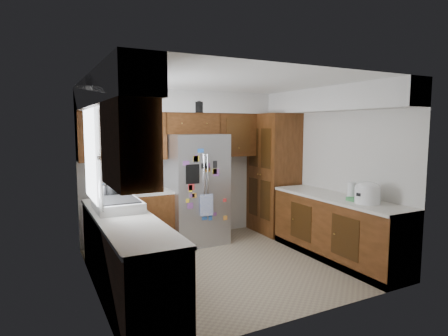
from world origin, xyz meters
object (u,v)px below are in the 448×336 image
at_px(pantry, 273,173).
at_px(rice_cooker, 368,192).
at_px(paper_towel, 351,191).
at_px(fridge, 196,189).

relative_size(pantry, rice_cooker, 6.43).
bearing_deg(pantry, paper_towel, -89.81).
height_order(fridge, rice_cooker, fridge).
bearing_deg(paper_towel, rice_cooker, -91.30).
xyz_separation_m(rice_cooker, paper_towel, (0.01, 0.28, -0.03)).
height_order(pantry, rice_cooker, pantry).
relative_size(rice_cooker, paper_towel, 1.38).
bearing_deg(rice_cooker, fridge, 124.27).
height_order(rice_cooker, paper_towel, rice_cooker).
bearing_deg(pantry, rice_cooker, -90.01).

